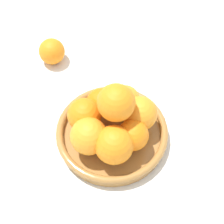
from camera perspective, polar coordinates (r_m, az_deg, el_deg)
ground_plane at (r=0.88m, az=0.00°, el=-3.90°), size 4.00×4.00×0.00m
fruit_bowl at (r=0.86m, az=0.00°, el=-3.29°), size 0.26×0.26×0.04m
orange_pile at (r=0.80m, az=0.01°, el=-1.19°), size 0.19×0.20×0.14m
stray_orange at (r=1.01m, az=-9.16°, el=9.10°), size 0.07×0.07×0.07m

